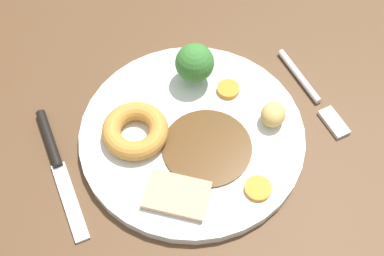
{
  "coord_description": "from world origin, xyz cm",
  "views": [
    {
      "loc": [
        17.85,
        30.32,
        59.65
      ],
      "look_at": [
        3.72,
        -1.14,
        6.0
      ],
      "focal_mm": 49.21,
      "sensor_mm": 36.0,
      "label": 1
    }
  ],
  "objects_px": {
    "dinner_plate": "(192,135)",
    "meat_slice_main": "(177,195)",
    "fork": "(313,94)",
    "knife": "(56,161)",
    "carrot_coin_back": "(256,189)",
    "roast_potato_left": "(273,115)",
    "broccoli_floret": "(197,62)",
    "carrot_coin_front": "(228,89)",
    "yorkshire_pudding": "(135,131)"
  },
  "relations": [
    {
      "from": "carrot_coin_back",
      "to": "knife",
      "type": "distance_m",
      "value": 0.24
    },
    {
      "from": "roast_potato_left",
      "to": "carrot_coin_back",
      "type": "bearing_deg",
      "value": 50.77
    },
    {
      "from": "roast_potato_left",
      "to": "carrot_coin_front",
      "type": "xyz_separation_m",
      "value": [
        0.03,
        -0.06,
        -0.01
      ]
    },
    {
      "from": "dinner_plate",
      "to": "yorkshire_pudding",
      "type": "xyz_separation_m",
      "value": [
        0.06,
        -0.02,
        0.02
      ]
    },
    {
      "from": "dinner_plate",
      "to": "meat_slice_main",
      "type": "relative_size",
      "value": 3.87
    },
    {
      "from": "dinner_plate",
      "to": "broccoli_floret",
      "type": "height_order",
      "value": "broccoli_floret"
    },
    {
      "from": "carrot_coin_front",
      "to": "fork",
      "type": "xyz_separation_m",
      "value": [
        -0.1,
        0.04,
        -0.01
      ]
    },
    {
      "from": "knife",
      "to": "roast_potato_left",
      "type": "bearing_deg",
      "value": 77.79
    },
    {
      "from": "roast_potato_left",
      "to": "broccoli_floret",
      "type": "xyz_separation_m",
      "value": [
        0.06,
        -0.1,
        0.02
      ]
    },
    {
      "from": "broccoli_floret",
      "to": "fork",
      "type": "relative_size",
      "value": 0.38
    },
    {
      "from": "carrot_coin_back",
      "to": "broccoli_floret",
      "type": "xyz_separation_m",
      "value": [
        -0.0,
        -0.18,
        0.03
      ]
    },
    {
      "from": "meat_slice_main",
      "to": "knife",
      "type": "relative_size",
      "value": 0.39
    },
    {
      "from": "yorkshire_pudding",
      "to": "carrot_coin_back",
      "type": "relative_size",
      "value": 2.56
    },
    {
      "from": "carrot_coin_back",
      "to": "fork",
      "type": "height_order",
      "value": "carrot_coin_back"
    },
    {
      "from": "dinner_plate",
      "to": "roast_potato_left",
      "type": "relative_size",
      "value": 8.13
    },
    {
      "from": "meat_slice_main",
      "to": "carrot_coin_back",
      "type": "height_order",
      "value": "meat_slice_main"
    },
    {
      "from": "dinner_plate",
      "to": "roast_potato_left",
      "type": "bearing_deg",
      "value": 165.56
    },
    {
      "from": "fork",
      "to": "yorkshire_pudding",
      "type": "bearing_deg",
      "value": -99.02
    },
    {
      "from": "roast_potato_left",
      "to": "carrot_coin_back",
      "type": "relative_size",
      "value": 1.08
    },
    {
      "from": "knife",
      "to": "broccoli_floret",
      "type": "bearing_deg",
      "value": 101.7
    },
    {
      "from": "carrot_coin_back",
      "to": "carrot_coin_front",
      "type": "bearing_deg",
      "value": -103.45
    },
    {
      "from": "dinner_plate",
      "to": "broccoli_floret",
      "type": "relative_size",
      "value": 4.82
    },
    {
      "from": "meat_slice_main",
      "to": "fork",
      "type": "xyz_separation_m",
      "value": [
        -0.22,
        -0.07,
        -0.01
      ]
    },
    {
      "from": "meat_slice_main",
      "to": "roast_potato_left",
      "type": "bearing_deg",
      "value": -162.58
    },
    {
      "from": "roast_potato_left",
      "to": "fork",
      "type": "distance_m",
      "value": 0.08
    },
    {
      "from": "dinner_plate",
      "to": "carrot_coin_front",
      "type": "bearing_deg",
      "value": -150.39
    },
    {
      "from": "meat_slice_main",
      "to": "carrot_coin_back",
      "type": "xyz_separation_m",
      "value": [
        -0.09,
        0.03,
        -0.0
      ]
    },
    {
      "from": "meat_slice_main",
      "to": "fork",
      "type": "distance_m",
      "value": 0.23
    },
    {
      "from": "knife",
      "to": "meat_slice_main",
      "type": "bearing_deg",
      "value": 47.12
    },
    {
      "from": "yorkshire_pudding",
      "to": "carrot_coin_front",
      "type": "relative_size",
      "value": 2.79
    },
    {
      "from": "roast_potato_left",
      "to": "knife",
      "type": "height_order",
      "value": "roast_potato_left"
    },
    {
      "from": "yorkshire_pudding",
      "to": "broccoli_floret",
      "type": "distance_m",
      "value": 0.12
    },
    {
      "from": "yorkshire_pudding",
      "to": "roast_potato_left",
      "type": "relative_size",
      "value": 2.36
    },
    {
      "from": "broccoli_floret",
      "to": "knife",
      "type": "distance_m",
      "value": 0.21
    },
    {
      "from": "broccoli_floret",
      "to": "knife",
      "type": "height_order",
      "value": "broccoli_floret"
    },
    {
      "from": "dinner_plate",
      "to": "fork",
      "type": "xyz_separation_m",
      "value": [
        -0.17,
        0.01,
        -0.0
      ]
    },
    {
      "from": "carrot_coin_back",
      "to": "fork",
      "type": "bearing_deg",
      "value": -144.79
    },
    {
      "from": "broccoli_floret",
      "to": "meat_slice_main",
      "type": "bearing_deg",
      "value": 58.07
    },
    {
      "from": "carrot_coin_front",
      "to": "carrot_coin_back",
      "type": "bearing_deg",
      "value": 76.55
    },
    {
      "from": "meat_slice_main",
      "to": "carrot_coin_front",
      "type": "bearing_deg",
      "value": -137.25
    },
    {
      "from": "knife",
      "to": "carrot_coin_front",
      "type": "bearing_deg",
      "value": 91.74
    },
    {
      "from": "roast_potato_left",
      "to": "carrot_coin_front",
      "type": "distance_m",
      "value": 0.07
    },
    {
      "from": "dinner_plate",
      "to": "knife",
      "type": "distance_m",
      "value": 0.17
    },
    {
      "from": "dinner_plate",
      "to": "fork",
      "type": "bearing_deg",
      "value": 178.16
    },
    {
      "from": "carrot_coin_back",
      "to": "meat_slice_main",
      "type": "bearing_deg",
      "value": -19.09
    },
    {
      "from": "dinner_plate",
      "to": "broccoli_floret",
      "type": "xyz_separation_m",
      "value": [
        -0.04,
        -0.07,
        0.04
      ]
    },
    {
      "from": "dinner_plate",
      "to": "meat_slice_main",
      "type": "distance_m",
      "value": 0.09
    },
    {
      "from": "yorkshire_pudding",
      "to": "roast_potato_left",
      "type": "xyz_separation_m",
      "value": [
        -0.16,
        0.05,
        0.0
      ]
    },
    {
      "from": "carrot_coin_back",
      "to": "dinner_plate",
      "type": "bearing_deg",
      "value": -70.97
    },
    {
      "from": "meat_slice_main",
      "to": "broccoli_floret",
      "type": "bearing_deg",
      "value": -121.93
    }
  ]
}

